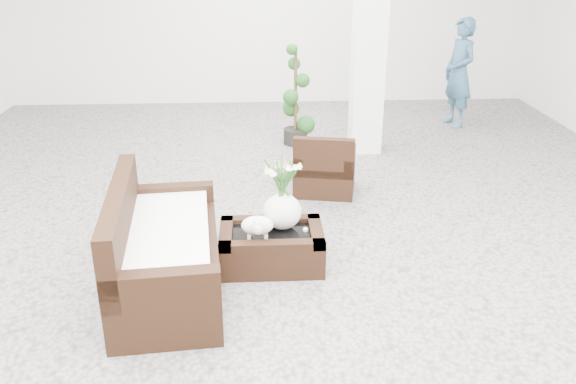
{
  "coord_description": "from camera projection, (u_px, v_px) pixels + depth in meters",
  "views": [
    {
      "loc": [
        -0.26,
        -4.97,
        2.68
      ],
      "look_at": [
        0.0,
        -0.1,
        0.62
      ],
      "focal_mm": 37.46,
      "sensor_mm": 36.0,
      "label": 1
    }
  ],
  "objects": [
    {
      "name": "ground",
      "position": [
        287.0,
        249.0,
        5.63
      ],
      "size": [
        11.0,
        11.0,
        0.0
      ],
      "primitive_type": "plane",
      "color": "gray",
      "rests_on": "ground"
    },
    {
      "name": "column",
      "position": [
        370.0,
        18.0,
        7.58
      ],
      "size": [
        0.4,
        0.4,
        3.5
      ],
      "primitive_type": "cube",
      "color": "white",
      "rests_on": "ground"
    },
    {
      "name": "coffee_table",
      "position": [
        271.0,
        249.0,
        5.3
      ],
      "size": [
        0.9,
        0.6,
        0.31
      ],
      "primitive_type": "cube",
      "color": "black",
      "rests_on": "ground"
    },
    {
      "name": "sheep_figurine",
      "position": [
        257.0,
        227.0,
        5.1
      ],
      "size": [
        0.28,
        0.23,
        0.21
      ],
      "primitive_type": "ellipsoid",
      "color": "white",
      "rests_on": "coffee_table"
    },
    {
      "name": "planter_narcissus",
      "position": [
        282.0,
        186.0,
        5.18
      ],
      "size": [
        0.44,
        0.44,
        0.8
      ],
      "primitive_type": null,
      "color": "white",
      "rests_on": "coffee_table"
    },
    {
      "name": "tealight",
      "position": [
        305.0,
        229.0,
        5.27
      ],
      "size": [
        0.04,
        0.04,
        0.03
      ],
      "primitive_type": "cylinder",
      "color": "white",
      "rests_on": "coffee_table"
    },
    {
      "name": "armchair",
      "position": [
        325.0,
        161.0,
        6.8
      ],
      "size": [
        0.77,
        0.75,
        0.71
      ],
      "primitive_type": "cube",
      "rotation": [
        0.0,
        0.0,
        2.95
      ],
      "color": "black",
      "rests_on": "ground"
    },
    {
      "name": "loveseat",
      "position": [
        166.0,
        240.0,
        4.82
      ],
      "size": [
        0.97,
        1.76,
        0.9
      ],
      "primitive_type": "cube",
      "rotation": [
        0.0,
        0.0,
        1.66
      ],
      "color": "black",
      "rests_on": "ground"
    },
    {
      "name": "topiary",
      "position": [
        296.0,
        96.0,
        8.24
      ],
      "size": [
        0.37,
        0.37,
        1.37
      ],
      "primitive_type": null,
      "color": "#184115",
      "rests_on": "ground"
    },
    {
      "name": "shopper",
      "position": [
        459.0,
        73.0,
        9.04
      ],
      "size": [
        0.53,
        0.67,
        1.63
      ],
      "primitive_type": "imported",
      "rotation": [
        0.0,
        0.0,
        -1.32
      ],
      "color": "#31566E",
      "rests_on": "ground"
    }
  ]
}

